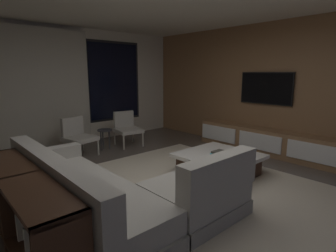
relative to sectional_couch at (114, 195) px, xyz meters
name	(u,v)px	position (x,y,z in m)	size (l,w,h in m)	color
floor	(171,193)	(0.95, 0.07, -0.29)	(9.20, 9.20, 0.00)	#564C44
back_wall_with_window	(62,87)	(0.89, 3.69, 1.05)	(6.60, 0.30, 2.70)	beige
media_wall	(280,89)	(4.01, 0.07, 1.06)	(0.12, 7.80, 2.70)	#8E6642
area_rug	(193,188)	(1.30, -0.03, -0.28)	(3.20, 3.80, 0.01)	beige
sectional_couch	(114,195)	(0.00, 0.00, 0.00)	(1.98, 2.50, 0.82)	gray
coffee_table	(219,164)	(2.00, 0.05, -0.10)	(1.16, 1.16, 0.36)	#3F2618
book_stack_on_coffee_table	(220,153)	(1.99, 0.02, 0.10)	(0.26, 0.20, 0.06)	#39A6C2
accent_chair_near_window	(127,127)	(1.95, 2.68, 0.14)	(0.61, 0.63, 0.78)	#B2ADA0
accent_chair_by_curtain	(77,135)	(0.75, 2.67, 0.14)	(0.65, 0.66, 0.78)	#B2ADA0
side_stool	(105,133)	(1.35, 2.63, 0.08)	(0.32, 0.32, 0.46)	#333338
media_console	(267,142)	(3.72, 0.12, -0.04)	(0.46, 3.10, 0.52)	#8E6642
mounted_tv	(266,88)	(3.90, 0.32, 1.06)	(0.05, 1.16, 0.67)	black
console_table_behind_couch	(23,206)	(-0.91, 0.13, 0.13)	(0.40, 2.10, 0.74)	#3F2618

